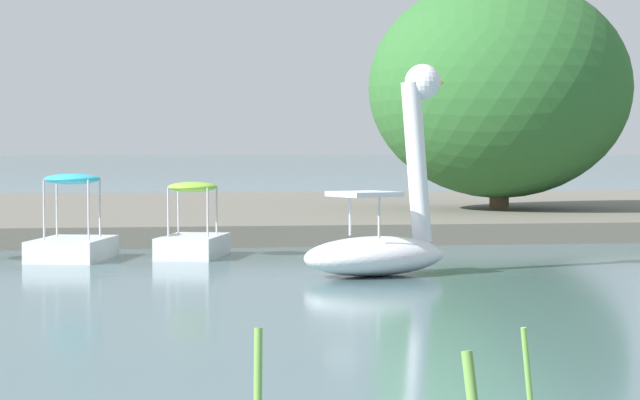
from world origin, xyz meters
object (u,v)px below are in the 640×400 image
tree_willow_overhanging (500,88)px  pedal_boat_lime (193,236)px  pedal_boat_cyan (73,237)px  swan_boat (383,229)px

tree_willow_overhanging → pedal_boat_lime: bearing=-135.5°
pedal_boat_lime → pedal_boat_cyan: (-2.25, -0.22, 0.01)m
swan_boat → pedal_boat_lime: 4.97m
pedal_boat_cyan → tree_willow_overhanging: 14.21m
swan_boat → tree_willow_overhanging: 14.01m
pedal_boat_cyan → tree_willow_overhanging: bearing=38.6°
pedal_boat_lime → tree_willow_overhanging: tree_willow_overhanging is taller
swan_boat → tree_willow_overhanging: tree_willow_overhanging is taller
pedal_boat_lime → tree_willow_overhanging: size_ratio=0.23×
pedal_boat_cyan → swan_boat: bearing=-36.9°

